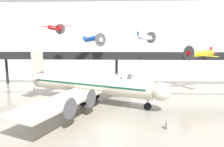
{
  "coord_description": "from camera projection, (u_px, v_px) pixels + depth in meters",
  "views": [
    {
      "loc": [
        1.16,
        -24.84,
        11.16
      ],
      "look_at": [
        -0.27,
        6.97,
        6.26
      ],
      "focal_mm": 32.0,
      "sensor_mm": 36.0,
      "label": 1
    }
  ],
  "objects": [
    {
      "name": "hangar_back_wall",
      "position": [
        117.0,
        41.0,
        62.47
      ],
      "size": [
        140.0,
        3.0,
        23.36
      ],
      "color": "white",
      "rests_on": "ground"
    },
    {
      "name": "suspended_plane_white_twin",
      "position": [
        145.0,
        38.0,
        43.4
      ],
      "size": [
        6.38,
        6.05,
        7.09
      ],
      "rotation": [
        0.0,
        0.0,
        0.89
      ],
      "color": "silver"
    },
    {
      "name": "airliner_silver_main",
      "position": [
        88.0,
        85.0,
        37.55
      ],
      "size": [
        29.19,
        34.24,
        9.34
      ],
      "rotation": [
        0.0,
        0.0,
        -0.38
      ],
      "color": "beige",
      "rests_on": "ground"
    },
    {
      "name": "mezzanine_walkway",
      "position": [
        116.0,
        58.0,
        52.06
      ],
      "size": [
        110.0,
        3.2,
        8.9
      ],
      "color": "black",
      "rests_on": "ground"
    },
    {
      "name": "ground_plane",
      "position": [
        112.0,
        128.0,
        26.27
      ],
      "size": [
        260.0,
        260.0,
        0.0
      ],
      "primitive_type": "plane",
      "color": "gray"
    },
    {
      "name": "suspended_plane_yellow_lowwing",
      "position": [
        200.0,
        54.0,
        46.28
      ],
      "size": [
        8.04,
        9.11,
        10.8
      ],
      "rotation": [
        0.0,
        0.0,
        3.6
      ],
      "color": "yellow"
    },
    {
      "name": "suspended_plane_blue_trainer",
      "position": [
        92.0,
        39.0,
        49.52
      ],
      "size": [
        7.64,
        7.58,
        7.89
      ],
      "rotation": [
        0.0,
        0.0,
        5.47
      ],
      "color": "#1E4CAD"
    },
    {
      "name": "info_sign_pedestal",
      "position": [
        166.0,
        126.0,
        26.05
      ],
      "size": [
        0.26,
        0.76,
        1.24
      ],
      "rotation": [
        0.0,
        0.0,
        -0.26
      ],
      "color": "#4C4C51",
      "rests_on": "ground"
    },
    {
      "name": "stanchion_barrier",
      "position": [
        193.0,
        127.0,
        26.06
      ],
      "size": [
        0.36,
        0.36,
        1.08
      ],
      "color": "#B2B5BA",
      "rests_on": "ground"
    },
    {
      "name": "suspended_plane_red_highwing",
      "position": [
        55.0,
        28.0,
        43.02
      ],
      "size": [
        6.9,
        5.64,
        5.12
      ],
      "rotation": [
        0.0,
        0.0,
        1.45
      ],
      "color": "red"
    }
  ]
}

